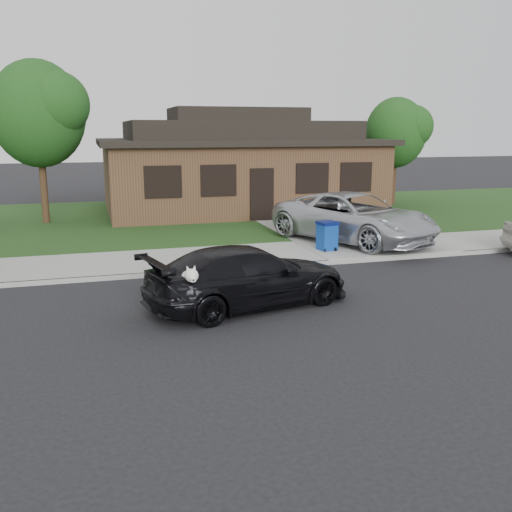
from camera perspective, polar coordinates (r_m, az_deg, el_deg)
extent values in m
plane|color=black|center=(12.22, -2.47, -5.66)|extent=(120.00, 120.00, 0.00)
cube|color=gray|center=(16.93, -6.53, -0.35)|extent=(60.00, 3.00, 0.12)
cube|color=gray|center=(15.50, -5.58, -1.54)|extent=(60.00, 0.12, 0.12)
cube|color=#193814|center=(24.72, -9.73, 3.64)|extent=(60.00, 13.00, 0.13)
cube|color=gray|center=(23.31, 6.00, 3.23)|extent=(4.50, 13.00, 0.14)
imported|color=black|center=(12.46, -0.75, -2.08)|extent=(4.94, 2.94, 1.34)
ellipsoid|color=white|center=(11.30, -6.64, -2.17)|extent=(0.34, 0.40, 0.30)
sphere|color=white|center=(11.05, -6.45, -1.96)|extent=(0.26, 0.26, 0.26)
cube|color=white|center=(10.95, -6.33, -2.35)|extent=(0.09, 0.12, 0.08)
sphere|color=black|center=(10.89, -6.28, -2.42)|extent=(0.04, 0.04, 0.04)
cone|color=white|center=(11.06, -6.85, -1.24)|extent=(0.11, 0.11, 0.14)
cone|color=white|center=(11.08, -6.18, -1.20)|extent=(0.11, 0.11, 0.14)
imported|color=#B4B6BB|center=(19.32, 9.79, 3.83)|extent=(4.86, 6.41, 1.62)
cube|color=navy|center=(17.86, 7.12, 1.85)|extent=(0.58, 0.58, 0.82)
cube|color=#06104E|center=(17.78, 7.16, 3.30)|extent=(0.63, 0.63, 0.09)
cylinder|color=black|center=(17.63, 6.86, 0.57)|extent=(0.07, 0.13, 0.13)
cylinder|color=black|center=(17.78, 7.94, 0.64)|extent=(0.07, 0.13, 0.13)
cube|color=#422B1C|center=(27.22, -1.89, 7.94)|extent=(12.00, 8.00, 3.00)
cube|color=black|center=(27.14, -1.92, 11.36)|extent=(12.60, 8.60, 0.25)
cube|color=black|center=(27.13, -1.93, 12.47)|extent=(10.00, 6.50, 0.80)
cube|color=black|center=(27.14, -1.94, 13.95)|extent=(6.00, 3.50, 0.60)
cube|color=black|center=(23.39, 0.59, 6.20)|extent=(1.00, 0.06, 2.10)
cube|color=black|center=(22.51, -9.28, 7.33)|extent=(1.30, 0.05, 1.10)
cube|color=black|center=(22.88, -3.76, 7.55)|extent=(1.30, 0.05, 1.10)
cube|color=black|center=(24.07, 5.66, 7.76)|extent=(1.30, 0.05, 1.10)
cube|color=black|center=(24.88, 9.97, 7.79)|extent=(1.30, 0.05, 1.10)
cylinder|color=#332114|center=(24.47, -20.42, 6.02)|extent=(0.28, 0.28, 2.48)
ellipsoid|color=#143811|center=(24.35, -20.98, 13.13)|extent=(3.60, 3.60, 4.14)
sphere|color=#26591E|center=(23.78, -19.36, 14.15)|extent=(2.52, 2.52, 2.52)
cylinder|color=#332114|center=(29.82, 13.54, 7.06)|extent=(0.28, 0.28, 2.03)
ellipsoid|color=#143811|center=(29.70, 13.79, 11.89)|extent=(3.00, 3.00, 3.45)
sphere|color=#26591E|center=(29.62, 15.30, 12.39)|extent=(2.10, 2.10, 2.10)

